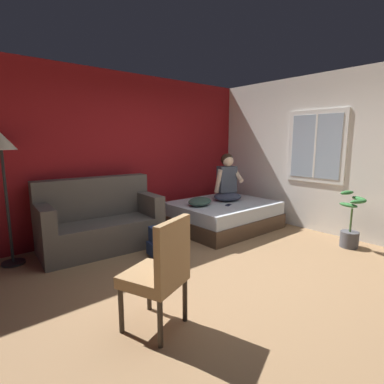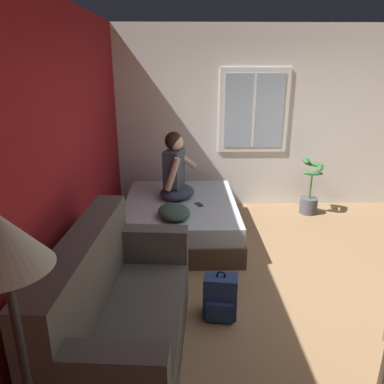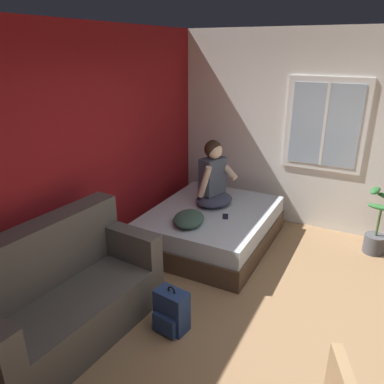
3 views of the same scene
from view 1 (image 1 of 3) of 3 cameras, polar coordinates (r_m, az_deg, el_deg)
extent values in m
plane|color=#93704C|center=(3.69, 7.83, -15.88)|extent=(40.00, 40.00, 0.00)
cube|color=maroon|center=(5.35, -12.54, 7.00)|extent=(10.03, 0.16, 2.70)
cube|color=silver|center=(5.55, 26.52, 6.30)|extent=(0.16, 6.31, 2.70)
cube|color=white|center=(5.63, 22.49, 8.00)|extent=(0.02, 1.04, 1.24)
cube|color=#9EB2C6|center=(5.62, 22.42, 8.00)|extent=(0.01, 0.88, 1.08)
cube|color=white|center=(5.62, 22.42, 8.00)|extent=(0.01, 0.04, 1.08)
cube|color=#4C3828|center=(5.56, 5.89, -5.48)|extent=(1.80, 1.47, 0.26)
cube|color=silver|center=(5.50, 5.93, -3.06)|extent=(1.74, 1.42, 0.22)
cube|color=#514C47|center=(4.64, -16.74, -7.82)|extent=(1.76, 0.93, 0.44)
cube|color=#514C47|center=(4.79, -18.24, -0.92)|extent=(1.71, 0.37, 0.60)
cube|color=#514C47|center=(4.37, -26.46, -4.38)|extent=(0.24, 0.81, 0.32)
cube|color=#514C47|center=(4.83, -8.44, -2.14)|extent=(0.24, 0.81, 0.32)
cylinder|color=#382D23|center=(3.01, -8.19, -17.93)|extent=(0.04, 0.04, 0.40)
cylinder|color=#382D23|center=(2.74, -13.35, -21.04)|extent=(0.04, 0.04, 0.40)
cylinder|color=#382D23|center=(2.82, -1.35, -19.85)|extent=(0.04, 0.04, 0.40)
cylinder|color=#382D23|center=(2.54, -6.08, -23.63)|extent=(0.04, 0.04, 0.40)
cube|color=#9E7A51|center=(2.65, -7.37, -15.88)|extent=(0.60, 0.60, 0.10)
cube|color=#9E7A51|center=(2.43, -3.61, -10.79)|extent=(0.45, 0.23, 0.48)
ellipsoid|color=#383D51|center=(5.60, 6.76, -0.86)|extent=(0.63, 0.58, 0.16)
cube|color=#3F4756|center=(5.58, 6.63, 2.44)|extent=(0.38, 0.29, 0.48)
cylinder|color=beige|center=(5.45, 5.04, 2.07)|extent=(0.14, 0.23, 0.44)
cylinder|color=beige|center=(5.58, 8.58, 3.43)|extent=(0.19, 0.38, 0.29)
sphere|color=beige|center=(5.53, 6.80, 5.96)|extent=(0.21, 0.21, 0.21)
ellipsoid|color=black|center=(5.55, 6.71, 6.13)|extent=(0.28, 0.28, 0.23)
cube|color=navy|center=(4.24, -6.33, -9.41)|extent=(0.22, 0.32, 0.40)
cube|color=navy|center=(4.23, -7.74, -10.81)|extent=(0.08, 0.24, 0.18)
torus|color=black|center=(4.18, -6.39, -6.63)|extent=(0.03, 0.09, 0.09)
ellipsoid|color=#385147|center=(5.16, 1.50, -1.82)|extent=(0.56, 0.48, 0.14)
cube|color=black|center=(5.23, 6.92, -2.47)|extent=(0.16, 0.12, 0.01)
cylinder|color=black|center=(4.64, -30.87, -11.51)|extent=(0.28, 0.28, 0.03)
cylinder|color=black|center=(4.44, -31.71, -2.55)|extent=(0.04, 0.04, 1.45)
cone|color=beige|center=(4.36, -32.71, 8.23)|extent=(0.36, 0.36, 0.22)
cylinder|color=#4C4C51|center=(5.15, 27.76, -7.98)|extent=(0.26, 0.26, 0.24)
cylinder|color=#426033|center=(5.07, 28.03, -4.74)|extent=(0.03, 0.03, 0.36)
ellipsoid|color=#2D6B33|center=(4.93, 27.61, -2.22)|extent=(0.15, 0.29, 0.06)
ellipsoid|color=#2D6B33|center=(5.07, 29.23, -1.13)|extent=(0.22, 0.29, 0.06)
ellipsoid|color=#2D6B33|center=(5.04, 27.44, -0.11)|extent=(0.29, 0.15, 0.06)
ellipsoid|color=#2D6B33|center=(4.94, 29.10, -1.62)|extent=(0.30, 0.21, 0.06)
camera|label=2|loc=(3.76, -51.65, 15.48)|focal=35.00mm
camera|label=3|loc=(2.07, -49.40, 31.00)|focal=35.00mm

